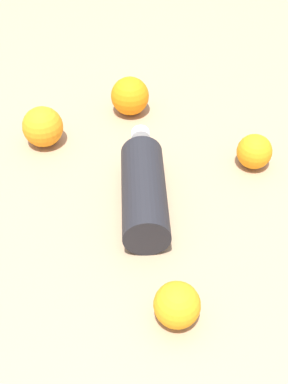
# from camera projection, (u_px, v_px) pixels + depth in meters

# --- Properties ---
(ground_plane) EXTENTS (2.40, 2.40, 0.00)m
(ground_plane) POSITION_uv_depth(u_px,v_px,m) (125.00, 215.00, 0.84)
(ground_plane) COLOR #9E7F60
(water_bottle) EXTENTS (0.28, 0.15, 0.08)m
(water_bottle) POSITION_uv_depth(u_px,v_px,m) (143.00, 183.00, 0.84)
(water_bottle) COLOR black
(water_bottle) RESTS_ON ground_plane
(orange_0) EXTENTS (0.08, 0.08, 0.08)m
(orange_0) POSITION_uv_depth(u_px,v_px,m) (130.00, 96.00, 1.03)
(orange_0) COLOR orange
(orange_0) RESTS_ON ground_plane
(orange_1) EXTENTS (0.07, 0.07, 0.07)m
(orange_1) POSITION_uv_depth(u_px,v_px,m) (254.00, 151.00, 0.91)
(orange_1) COLOR orange
(orange_1) RESTS_ON ground_plane
(orange_2) EXTENTS (0.08, 0.08, 0.08)m
(orange_2) POSITION_uv_depth(u_px,v_px,m) (43.00, 127.00, 0.95)
(orange_2) COLOR orange
(orange_2) RESTS_ON ground_plane
(orange_3) EXTENTS (0.07, 0.07, 0.07)m
(orange_3) POSITION_uv_depth(u_px,v_px,m) (177.00, 305.00, 0.67)
(orange_3) COLOR orange
(orange_3) RESTS_ON ground_plane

